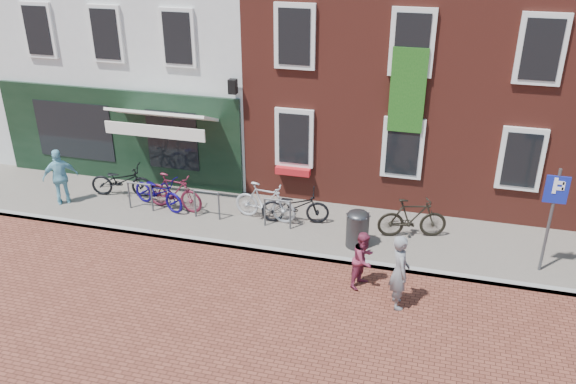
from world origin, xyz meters
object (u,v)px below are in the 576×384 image
(boy, at_px, (364,259))
(bicycle_4, at_px, (295,206))
(bicycle_2, at_px, (158,192))
(litter_bin, at_px, (358,227))
(woman, at_px, (400,271))
(bicycle_5, at_px, (412,218))
(bicycle_0, at_px, (122,181))
(cafe_person, at_px, (61,177))
(bicycle_3, at_px, (265,202))
(parking_sign, at_px, (553,206))
(bicycle_1, at_px, (174,192))

(boy, xyz_separation_m, bicycle_4, (-2.19, 2.35, -0.09))
(bicycle_2, xyz_separation_m, bicycle_4, (3.96, 0.14, 0.00))
(litter_bin, height_order, boy, boy)
(boy, bearing_deg, woman, -100.07)
(bicycle_5, bearing_deg, bicycle_0, 73.25)
(woman, distance_m, bicycle_5, 2.95)
(bicycle_2, bearing_deg, cafe_person, 119.22)
(cafe_person, height_order, bicycle_2, cafe_person)
(cafe_person, bearing_deg, boy, 130.24)
(woman, bearing_deg, litter_bin, 12.65)
(bicycle_2, distance_m, bicycle_4, 3.96)
(bicycle_3, bearing_deg, bicycle_2, 98.51)
(parking_sign, bearing_deg, litter_bin, -179.96)
(bicycle_1, distance_m, bicycle_2, 0.50)
(parking_sign, bearing_deg, bicycle_3, 173.94)
(litter_bin, height_order, parking_sign, parking_sign)
(litter_bin, bearing_deg, bicycle_4, 155.87)
(cafe_person, relative_size, bicycle_1, 0.93)
(parking_sign, distance_m, bicycle_4, 6.33)
(litter_bin, xyz_separation_m, woman, (1.22, -2.11, 0.22))
(boy, bearing_deg, bicycle_4, 66.92)
(parking_sign, distance_m, cafe_person, 12.91)
(bicycle_0, xyz_separation_m, bicycle_1, (1.88, -0.42, 0.05))
(boy, relative_size, bicycle_4, 0.74)
(cafe_person, height_order, bicycle_0, cafe_person)
(bicycle_2, xyz_separation_m, bicycle_3, (3.13, 0.07, 0.05))
(woman, bearing_deg, boy, 38.60)
(woman, height_order, bicycle_3, woman)
(boy, bearing_deg, litter_bin, 37.69)
(litter_bin, bearing_deg, boy, -76.24)
(bicycle_1, bearing_deg, bicycle_3, -80.31)
(litter_bin, xyz_separation_m, boy, (0.38, -1.54, 0.04))
(parking_sign, xyz_separation_m, bicycle_3, (-6.98, 0.74, -1.17))
(bicycle_1, relative_size, bicycle_3, 1.00)
(boy, distance_m, bicycle_2, 6.53)
(cafe_person, bearing_deg, bicycle_3, 146.52)
(woman, bearing_deg, bicycle_2, 50.92)
(bicycle_3, bearing_deg, parking_sign, -88.86)
(boy, distance_m, bicycle_5, 2.54)
(woman, relative_size, boy, 1.27)
(boy, relative_size, bicycle_1, 0.76)
(cafe_person, bearing_deg, bicycle_4, 146.47)
(bicycle_2, bearing_deg, bicycle_0, 93.09)
(bicycle_0, bearing_deg, bicycle_1, -112.42)
(bicycle_1, xyz_separation_m, bicycle_2, (-0.49, 0.01, -0.05))
(bicycle_4, height_order, bicycle_5, bicycle_5)
(bicycle_1, xyz_separation_m, bicycle_4, (3.46, 0.15, -0.05))
(litter_bin, height_order, bicycle_4, litter_bin)
(litter_bin, bearing_deg, bicycle_1, 172.80)
(woman, relative_size, bicycle_3, 0.97)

